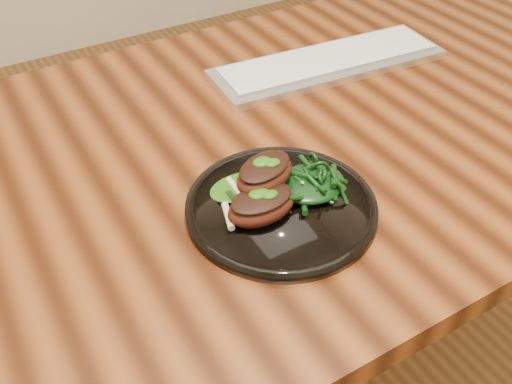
{
  "coord_description": "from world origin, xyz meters",
  "views": [
    {
      "loc": [
        -0.35,
        -0.63,
        1.26
      ],
      "look_at": [
        -0.06,
        -0.14,
        0.78
      ],
      "focal_mm": 40.0,
      "sensor_mm": 36.0,
      "label": 1
    }
  ],
  "objects_px": {
    "desk": "(245,184)",
    "lamb_chop_front": "(261,205)",
    "greens_heap": "(311,180)",
    "plate": "(281,207)",
    "keyboard": "(329,62)"
  },
  "relations": [
    {
      "from": "plate",
      "to": "greens_heap",
      "type": "relative_size",
      "value": 2.66
    },
    {
      "from": "plate",
      "to": "lamb_chop_front",
      "type": "bearing_deg",
      "value": -166.45
    },
    {
      "from": "desk",
      "to": "greens_heap",
      "type": "height_order",
      "value": "greens_heap"
    },
    {
      "from": "desk",
      "to": "greens_heap",
      "type": "bearing_deg",
      "value": -84.71
    },
    {
      "from": "desk",
      "to": "lamb_chop_front",
      "type": "xyz_separation_m",
      "value": [
        -0.07,
        -0.17,
        0.12
      ]
    },
    {
      "from": "keyboard",
      "to": "greens_heap",
      "type": "bearing_deg",
      "value": -129.93
    },
    {
      "from": "greens_heap",
      "to": "desk",
      "type": "bearing_deg",
      "value": 95.29
    },
    {
      "from": "desk",
      "to": "keyboard",
      "type": "relative_size",
      "value": 3.54
    },
    {
      "from": "desk",
      "to": "keyboard",
      "type": "distance_m",
      "value": 0.3
    },
    {
      "from": "desk",
      "to": "keyboard",
      "type": "bearing_deg",
      "value": 27.35
    },
    {
      "from": "desk",
      "to": "lamb_chop_front",
      "type": "relative_size",
      "value": 15.97
    },
    {
      "from": "keyboard",
      "to": "plate",
      "type": "bearing_deg",
      "value": -134.86
    },
    {
      "from": "plate",
      "to": "lamb_chop_front",
      "type": "distance_m",
      "value": 0.05
    },
    {
      "from": "plate",
      "to": "desk",
      "type": "bearing_deg",
      "value": 77.48
    },
    {
      "from": "lamb_chop_front",
      "to": "keyboard",
      "type": "xyz_separation_m",
      "value": [
        0.33,
        0.3,
        -0.03
      ]
    }
  ]
}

